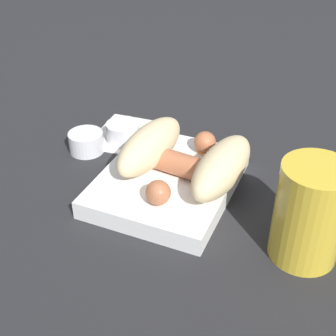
# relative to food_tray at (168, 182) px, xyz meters

# --- Properties ---
(ground_plane) EXTENTS (3.00, 3.00, 0.00)m
(ground_plane) POSITION_rel_food_tray_xyz_m (0.00, 0.00, -0.01)
(ground_plane) COLOR #232326
(food_tray) EXTENTS (0.21, 0.17, 0.03)m
(food_tray) POSITION_rel_food_tray_xyz_m (0.00, 0.00, 0.00)
(food_tray) COLOR white
(food_tray) RESTS_ON ground_plane
(bread_roll) EXTENTS (0.16, 0.17, 0.06)m
(bread_roll) POSITION_rel_food_tray_xyz_m (-0.01, 0.02, 0.04)
(bread_roll) COLOR beige
(bread_roll) RESTS_ON food_tray
(sausage) EXTENTS (0.17, 0.14, 0.03)m
(sausage) POSITION_rel_food_tray_xyz_m (-0.01, 0.02, 0.03)
(sausage) COLOR #B26642
(sausage) RESTS_ON food_tray
(pickled_veggies) EXTENTS (0.06, 0.07, 0.00)m
(pickled_veggies) POSITION_rel_food_tray_xyz_m (-0.08, 0.05, 0.01)
(pickled_veggies) COLOR orange
(pickled_veggies) RESTS_ON food_tray
(napkin) EXTENTS (0.12, 0.12, 0.00)m
(napkin) POSITION_rel_food_tray_xyz_m (-0.11, -0.11, -0.01)
(napkin) COLOR white
(napkin) RESTS_ON ground_plane
(condiment_cup_near) EXTENTS (0.05, 0.05, 0.03)m
(condiment_cup_near) POSITION_rel_food_tray_xyz_m (-0.09, -0.12, 0.00)
(condiment_cup_near) COLOR white
(condiment_cup_near) RESTS_ON ground_plane
(condiment_cup_far) EXTENTS (0.05, 0.05, 0.03)m
(condiment_cup_far) POSITION_rel_food_tray_xyz_m (-0.04, -0.15, 0.00)
(condiment_cup_far) COLOR white
(condiment_cup_far) RESTS_ON ground_plane
(drink_glass) EXTENTS (0.08, 0.08, 0.12)m
(drink_glass) POSITION_rel_food_tray_xyz_m (0.05, 0.19, 0.05)
(drink_glass) COLOR gold
(drink_glass) RESTS_ON ground_plane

